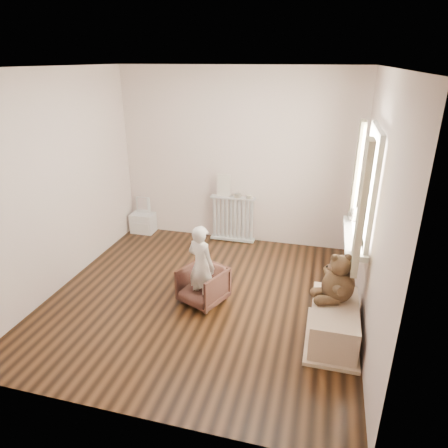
% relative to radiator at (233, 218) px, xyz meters
% --- Properties ---
extents(floor, '(3.60, 3.60, 0.01)m').
position_rel_radiator_xyz_m(floor, '(0.03, -1.68, -0.39)').
color(floor, black).
rests_on(floor, ground).
extents(ceiling, '(3.60, 3.60, 0.01)m').
position_rel_radiator_xyz_m(ceiling, '(0.03, -1.68, 2.21)').
color(ceiling, white).
rests_on(ceiling, ground).
extents(back_wall, '(3.60, 0.02, 2.60)m').
position_rel_radiator_xyz_m(back_wall, '(0.03, 0.12, 0.91)').
color(back_wall, silver).
rests_on(back_wall, ground).
extents(front_wall, '(3.60, 0.02, 2.60)m').
position_rel_radiator_xyz_m(front_wall, '(0.03, -3.48, 0.91)').
color(front_wall, silver).
rests_on(front_wall, ground).
extents(left_wall, '(0.02, 3.60, 2.60)m').
position_rel_radiator_xyz_m(left_wall, '(-1.77, -1.68, 0.91)').
color(left_wall, silver).
rests_on(left_wall, ground).
extents(right_wall, '(0.02, 3.60, 2.60)m').
position_rel_radiator_xyz_m(right_wall, '(1.83, -1.68, 0.91)').
color(right_wall, silver).
rests_on(right_wall, ground).
extents(window, '(0.03, 0.90, 1.10)m').
position_rel_radiator_xyz_m(window, '(1.79, -1.38, 1.06)').
color(window, white).
rests_on(window, right_wall).
extents(window_sill, '(0.22, 1.10, 0.06)m').
position_rel_radiator_xyz_m(window_sill, '(1.70, -1.38, 0.48)').
color(window_sill, silver).
rests_on(window_sill, right_wall).
extents(curtain_left, '(0.06, 0.26, 1.30)m').
position_rel_radiator_xyz_m(curtain_left, '(1.68, -1.95, 1.00)').
color(curtain_left, beige).
rests_on(curtain_left, right_wall).
extents(curtain_right, '(0.06, 0.26, 1.30)m').
position_rel_radiator_xyz_m(curtain_right, '(1.68, -0.81, 1.00)').
color(curtain_right, beige).
rests_on(curtain_right, right_wall).
extents(radiator, '(0.69, 0.13, 0.73)m').
position_rel_radiator_xyz_m(radiator, '(0.00, 0.00, 0.00)').
color(radiator, silver).
rests_on(radiator, floor).
extents(paper_doll, '(0.21, 0.02, 0.34)m').
position_rel_radiator_xyz_m(paper_doll, '(-0.14, 0.00, 0.51)').
color(paper_doll, beige).
rests_on(paper_doll, radiator).
extents(tin_a, '(0.10, 0.10, 0.06)m').
position_rel_radiator_xyz_m(tin_a, '(0.07, 0.00, 0.37)').
color(tin_a, '#A59E8C').
rests_on(tin_a, radiator).
extents(tin_b, '(0.10, 0.10, 0.06)m').
position_rel_radiator_xyz_m(tin_b, '(0.26, 0.00, 0.37)').
color(tin_b, '#A59E8C').
rests_on(tin_b, radiator).
extents(toy_vanity, '(0.37, 0.27, 0.59)m').
position_rel_radiator_xyz_m(toy_vanity, '(-1.52, -0.03, -0.11)').
color(toy_vanity, silver).
rests_on(toy_vanity, floor).
extents(armchair, '(0.63, 0.63, 0.44)m').
position_rel_radiator_xyz_m(armchair, '(0.07, -1.75, -0.17)').
color(armchair, '#4F2C23').
rests_on(armchair, floor).
extents(child, '(0.42, 0.35, 0.98)m').
position_rel_radiator_xyz_m(child, '(0.07, -1.80, 0.12)').
color(child, silver).
rests_on(child, armchair).
extents(toy_bench, '(0.45, 0.86, 0.40)m').
position_rel_radiator_xyz_m(toy_bench, '(1.55, -2.08, -0.19)').
color(toy_bench, beige).
rests_on(toy_bench, floor).
extents(teddy_bear, '(0.49, 0.43, 0.51)m').
position_rel_radiator_xyz_m(teddy_bear, '(1.56, -1.97, 0.28)').
color(teddy_bear, '#3D2A19').
rests_on(teddy_bear, toy_bench).
extents(plush_cat, '(0.18, 0.25, 0.19)m').
position_rel_radiator_xyz_m(plush_cat, '(1.69, -0.98, 0.61)').
color(plush_cat, slate).
rests_on(plush_cat, window_sill).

